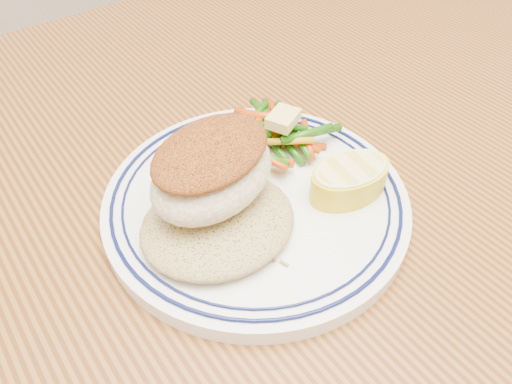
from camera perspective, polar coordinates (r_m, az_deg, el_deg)
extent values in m
cube|color=#552E11|center=(0.44, 1.27, -3.15)|extent=(1.50, 0.90, 0.04)
cylinder|color=#552E11|center=(1.27, 15.30, 9.20)|extent=(0.07, 0.07, 0.71)
cylinder|color=white|center=(0.42, 0.00, -1.23)|extent=(0.25, 0.25, 0.01)
torus|color=#0A113F|center=(0.41, 0.00, -0.40)|extent=(0.24, 0.24, 0.00)
torus|color=#0A113F|center=(0.41, 0.00, -0.40)|extent=(0.22, 0.22, 0.00)
ellipsoid|color=#99834C|center=(0.38, -4.39, -3.18)|extent=(0.12, 0.11, 0.02)
ellipsoid|color=beige|center=(0.38, -4.98, 1.99)|extent=(0.13, 0.11, 0.05)
ellipsoid|color=brown|center=(0.36, -5.22, 4.65)|extent=(0.12, 0.10, 0.02)
cylinder|color=#1C590B|center=(0.46, 2.11, 5.37)|extent=(0.02, 0.05, 0.01)
cylinder|color=#B53C09|center=(0.47, 3.72, 6.69)|extent=(0.05, 0.03, 0.01)
cylinder|color=#1C590B|center=(0.46, -1.58, 6.04)|extent=(0.05, 0.02, 0.01)
cylinder|color=#B53C09|center=(0.46, 4.65, 5.46)|extent=(0.05, 0.04, 0.01)
cylinder|color=#1C590B|center=(0.45, 3.81, 5.23)|extent=(0.01, 0.05, 0.01)
cylinder|color=#B53C09|center=(0.43, 1.39, 3.57)|extent=(0.03, 0.04, 0.01)
cylinder|color=#B53C09|center=(0.48, 2.84, 8.32)|extent=(0.02, 0.06, 0.01)
cylinder|color=#B53C09|center=(0.45, -1.60, 5.13)|extent=(0.02, 0.05, 0.01)
cylinder|color=#B53C09|center=(0.45, 5.09, 5.95)|extent=(0.01, 0.05, 0.01)
cylinder|color=#B53C09|center=(0.47, 2.68, 7.64)|extent=(0.05, 0.03, 0.01)
cylinder|color=#B53C09|center=(0.45, -0.95, 5.64)|extent=(0.06, 0.01, 0.01)
cylinder|color=gold|center=(0.45, 0.77, 6.10)|extent=(0.05, 0.01, 0.01)
cylinder|color=#1C590B|center=(0.45, 5.14, 5.69)|extent=(0.02, 0.05, 0.01)
cylinder|color=#1C590B|center=(0.46, 6.31, 6.67)|extent=(0.06, 0.02, 0.01)
cylinder|color=#B53C09|center=(0.43, 1.09, 3.90)|extent=(0.01, 0.05, 0.01)
cylinder|color=#1C590B|center=(0.43, 0.57, 4.39)|extent=(0.02, 0.05, 0.01)
cylinder|color=#B53C09|center=(0.45, 5.93, 5.95)|extent=(0.03, 0.04, 0.01)
cylinder|color=#1C590B|center=(0.47, 3.52, 8.24)|extent=(0.02, 0.05, 0.01)
cylinder|color=gold|center=(0.44, 3.03, 5.81)|extent=(0.05, 0.04, 0.01)
cylinder|color=gold|center=(0.47, 1.77, 8.09)|extent=(0.05, 0.04, 0.01)
cylinder|color=#1C590B|center=(0.45, -2.68, 6.81)|extent=(0.04, 0.06, 0.01)
cylinder|color=#1C590B|center=(0.45, 5.89, 6.64)|extent=(0.05, 0.02, 0.01)
cylinder|color=#1C590B|center=(0.47, 1.25, 8.47)|extent=(0.04, 0.05, 0.01)
cylinder|color=#1C590B|center=(0.47, 1.02, 8.90)|extent=(0.02, 0.05, 0.01)
cylinder|color=#B53C09|center=(0.44, -0.66, 5.66)|extent=(0.04, 0.05, 0.01)
cylinder|color=#1C590B|center=(0.45, 2.38, 7.53)|extent=(0.05, 0.04, 0.01)
cylinder|color=#1C590B|center=(0.46, -0.26, 8.54)|extent=(0.05, 0.03, 0.01)
cylinder|color=#B53C09|center=(0.46, 1.12, 8.66)|extent=(0.04, 0.04, 0.01)
cylinder|color=#B53C09|center=(0.46, 0.41, 8.72)|extent=(0.03, 0.04, 0.01)
cylinder|color=#B53C09|center=(0.45, -0.30, 7.80)|extent=(0.05, 0.02, 0.01)
cube|color=#E5D570|center=(0.44, 3.13, 8.38)|extent=(0.04, 0.03, 0.01)
torus|color=white|center=(0.41, 10.82, 2.67)|extent=(0.07, 0.07, 0.00)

